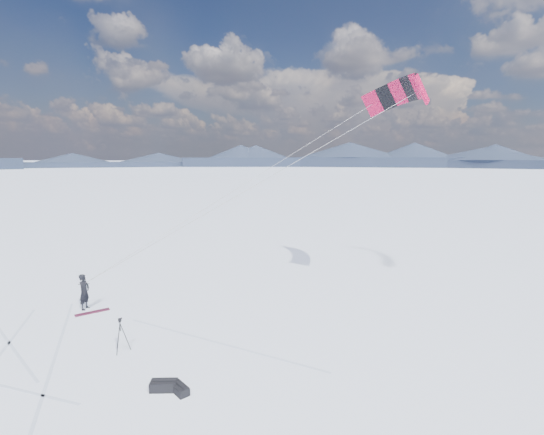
# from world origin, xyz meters

# --- Properties ---
(ground) EXTENTS (1800.00, 1800.00, 0.00)m
(ground) POSITION_xyz_m (0.00, 0.00, 0.00)
(ground) COLOR white
(horizon_hills) EXTENTS (704.00, 704.42, 8.95)m
(horizon_hills) POSITION_xyz_m (-0.00, -0.00, 3.70)
(horizon_hills) COLOR black
(horizon_hills) RESTS_ON ground
(snow_tracks) EXTENTS (13.93, 10.25, 0.01)m
(snow_tracks) POSITION_xyz_m (-1.44, -0.32, 0.00)
(snow_tracks) COLOR #A9B7D1
(snow_tracks) RESTS_ON ground
(snowkiter) EXTENTS (0.45, 0.68, 1.86)m
(snowkiter) POSITION_xyz_m (-2.69, 4.10, 0.00)
(snowkiter) COLOR black
(snowkiter) RESTS_ON ground
(snowboard) EXTENTS (1.42, 1.31, 0.04)m
(snowboard) POSITION_xyz_m (-2.06, 3.67, 0.02)
(snowboard) COLOR maroon
(snowboard) RESTS_ON ground
(tripod) EXTENTS (0.65, 0.58, 1.40)m
(tripod) POSITION_xyz_m (1.36, 0.05, 0.90)
(tripod) COLOR black
(tripod) RESTS_ON ground
(gear_bag_a) EXTENTS (0.94, 0.54, 0.40)m
(gear_bag_a) POSITION_xyz_m (4.11, -2.37, 0.18)
(gear_bag_a) COLOR black
(gear_bag_a) RESTS_ON ground
(gear_bag_b) EXTENTS (0.79, 0.77, 0.34)m
(gear_bag_b) POSITION_xyz_m (4.69, -2.46, 0.15)
(gear_bag_b) COLOR black
(gear_bag_b) RESTS_ON ground
(power_kite) EXTENTS (17.78, 8.20, 10.91)m
(power_kite) POSITION_xyz_m (13.69, 9.31, 11.29)
(power_kite) COLOR #C20D3C
(power_kite) RESTS_ON ground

